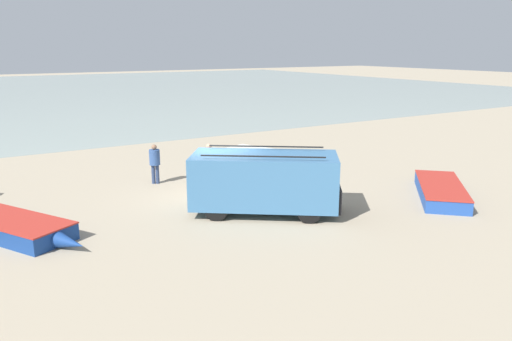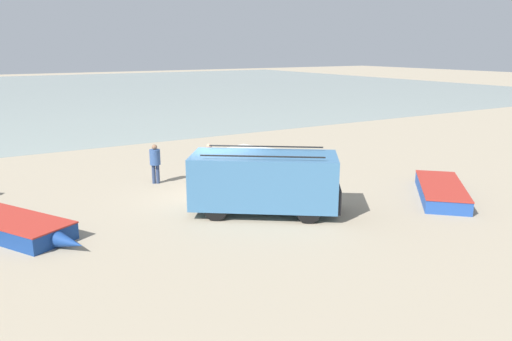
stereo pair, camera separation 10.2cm
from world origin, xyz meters
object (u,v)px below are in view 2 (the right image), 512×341
at_px(parked_van, 265,181).
at_px(fishing_rowboat_2, 441,190).
at_px(fishing_rowboat_0, 266,157).
at_px(fisherman_2, 155,160).
at_px(fisherman_0, 209,160).
at_px(fishing_rowboat_1, 8,225).

distance_m(parked_van, fishing_rowboat_2, 6.88).
distance_m(fishing_rowboat_0, fisherman_2, 5.93).
relative_size(fishing_rowboat_2, fisherman_2, 2.69).
bearing_deg(parked_van, fishing_rowboat_0, 93.26).
xyz_separation_m(parked_van, fisherman_0, (0.01, 4.19, -0.11)).
height_order(fishing_rowboat_2, fisherman_2, fisherman_2).
distance_m(fishing_rowboat_2, fisherman_0, 8.94).
height_order(parked_van, fishing_rowboat_2, parked_van).
xyz_separation_m(fishing_rowboat_1, fisherman_0, (7.57, 1.92, 0.74)).
relative_size(fishing_rowboat_1, fisherman_2, 3.30).
height_order(parked_van, fisherman_2, parked_van).
bearing_deg(fishing_rowboat_0, fisherman_2, -103.09).
xyz_separation_m(parked_van, fishing_rowboat_2, (6.58, -1.82, -0.86)).
xyz_separation_m(fishing_rowboat_0, fishing_rowboat_2, (2.56, -8.05, -0.04)).
bearing_deg(fisherman_2, fisherman_0, -95.22).
xyz_separation_m(fishing_rowboat_1, fishing_rowboat_2, (14.13, -4.10, -0.01)).
height_order(parked_van, fishing_rowboat_0, parked_van).
bearing_deg(fisherman_0, fishing_rowboat_2, 63.91).
distance_m(fishing_rowboat_1, fisherman_0, 7.84).
xyz_separation_m(fisherman_0, fisherman_2, (-1.83, 1.23, -0.03)).
height_order(fishing_rowboat_1, fisherman_2, fisherman_2).
xyz_separation_m(fishing_rowboat_0, fishing_rowboat_1, (-11.58, -3.95, -0.03)).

